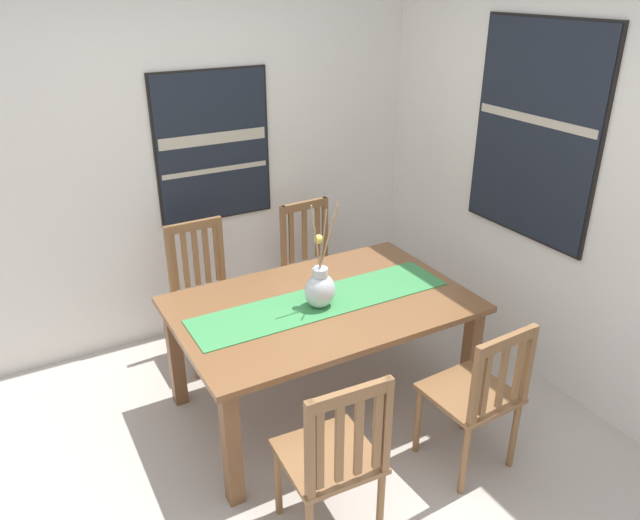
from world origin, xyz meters
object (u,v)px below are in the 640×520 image
object	(u,v)px
chair_1	(334,457)
painting_on_back_wall	(213,147)
dining_table	(322,317)
chair_0	(205,290)
painting_on_side_wall	(535,132)
chair_2	(314,266)
centerpiece_vase	(320,288)
chair_3	(478,394)

from	to	relation	value
chair_1	painting_on_back_wall	size ratio (longest dim) A/B	0.90
dining_table	chair_0	size ratio (longest dim) A/B	1.77
painting_on_back_wall	painting_on_side_wall	distance (m)	2.10
dining_table	chair_1	xyz separation A→B (m)	(-0.43, -0.89, -0.14)
chair_2	painting_on_back_wall	world-z (taller)	painting_on_back_wall
chair_2	dining_table	bearing A→B (deg)	-116.04
centerpiece_vase	chair_2	bearing A→B (deg)	63.23
painting_on_side_wall	chair_2	bearing A→B (deg)	133.75
chair_1	painting_on_back_wall	world-z (taller)	painting_on_back_wall
dining_table	chair_2	xyz separation A→B (m)	(0.44, 0.90, -0.15)
dining_table	chair_2	world-z (taller)	chair_2
chair_3	dining_table	bearing A→B (deg)	118.21
chair_0	painting_on_side_wall	bearing A→B (deg)	-29.15
chair_0	chair_3	world-z (taller)	chair_0
centerpiece_vase	chair_0	distance (m)	1.07
centerpiece_vase	chair_3	world-z (taller)	centerpiece_vase
chair_2	painting_on_back_wall	distance (m)	1.12
chair_3	painting_on_side_wall	world-z (taller)	painting_on_side_wall
chair_3	painting_on_back_wall	xyz separation A→B (m)	(-0.59, 2.13, 0.89)
centerpiece_vase	painting_on_back_wall	xyz separation A→B (m)	(-0.10, 1.33, 0.51)
chair_0	chair_1	distance (m)	1.78
chair_2	chair_3	size ratio (longest dim) A/B	1.05
chair_2	painting_on_side_wall	bearing A→B (deg)	-46.25
centerpiece_vase	chair_2	xyz separation A→B (m)	(0.47, 0.94, -0.37)
centerpiece_vase	painting_on_back_wall	bearing A→B (deg)	94.50
chair_1	painting_on_side_wall	xyz separation A→B (m)	(1.84, 0.77, 1.09)
chair_0	chair_2	distance (m)	0.85
chair_3	chair_1	bearing A→B (deg)	-177.03
chair_1	painting_on_back_wall	xyz separation A→B (m)	(0.29, 2.18, 0.87)
chair_0	painting_on_side_wall	size ratio (longest dim) A/B	0.72
chair_1	centerpiece_vase	bearing A→B (deg)	64.79
chair_0	centerpiece_vase	bearing A→B (deg)	-68.17
dining_table	painting_on_back_wall	world-z (taller)	painting_on_back_wall
chair_3	painting_on_back_wall	world-z (taller)	painting_on_back_wall
chair_0	chair_1	bearing A→B (deg)	-90.78
centerpiece_vase	chair_3	xyz separation A→B (m)	(0.49, -0.80, -0.38)
chair_1	chair_0	bearing A→B (deg)	89.22
chair_3	painting_on_back_wall	distance (m)	2.38
chair_2	chair_0	bearing A→B (deg)	-179.97
chair_0	chair_2	world-z (taller)	chair_0
centerpiece_vase	chair_1	bearing A→B (deg)	-115.21
dining_table	painting_on_side_wall	xyz separation A→B (m)	(1.41, -0.12, 0.94)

